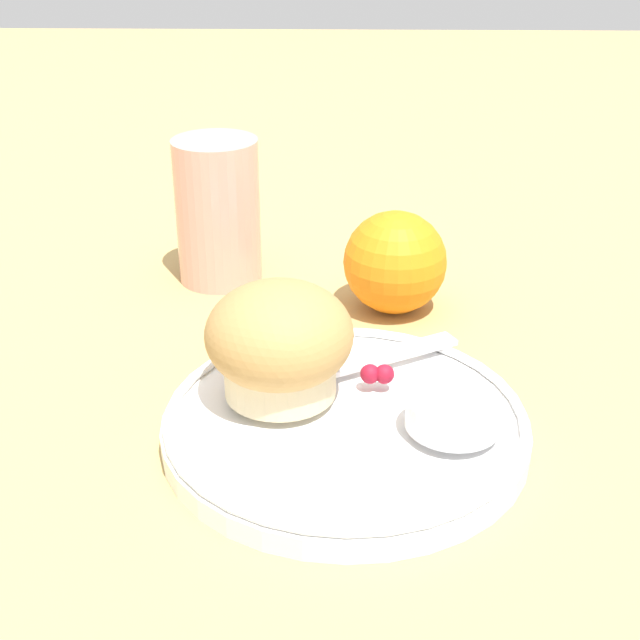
% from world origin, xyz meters
% --- Properties ---
extents(ground_plane, '(3.00, 3.00, 0.00)m').
position_xyz_m(ground_plane, '(0.00, 0.00, 0.00)').
color(ground_plane, tan).
extents(plate, '(0.22, 0.22, 0.02)m').
position_xyz_m(plate, '(-0.02, 0.01, 0.01)').
color(plate, white).
rests_on(plate, ground_plane).
extents(muffin, '(0.09, 0.09, 0.07)m').
position_xyz_m(muffin, '(-0.06, 0.03, 0.05)').
color(muffin, beige).
rests_on(muffin, plate).
extents(cream_ramekin, '(0.06, 0.06, 0.02)m').
position_xyz_m(cream_ramekin, '(0.05, -0.01, 0.03)').
color(cream_ramekin, silver).
rests_on(cream_ramekin, plate).
extents(berry_pair, '(0.02, 0.01, 0.01)m').
position_xyz_m(berry_pair, '(0.00, 0.04, 0.03)').
color(berry_pair, maroon).
rests_on(berry_pair, plate).
extents(butter_knife, '(0.15, 0.09, 0.00)m').
position_xyz_m(butter_knife, '(-0.01, 0.06, 0.02)').
color(butter_knife, silver).
rests_on(butter_knife, plate).
extents(orange_fruit, '(0.08, 0.08, 0.08)m').
position_xyz_m(orange_fruit, '(0.02, 0.18, 0.04)').
color(orange_fruit, orange).
rests_on(orange_fruit, ground_plane).
extents(juice_glass, '(0.07, 0.07, 0.12)m').
position_xyz_m(juice_glass, '(-0.12, 0.24, 0.06)').
color(juice_glass, '#E5998C').
rests_on(juice_glass, ground_plane).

